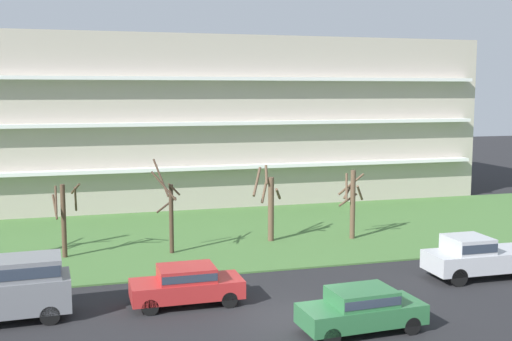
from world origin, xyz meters
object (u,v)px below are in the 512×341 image
sedan_red_near_left (187,283)px  sedan_green_near_right (361,308)px  tree_left (64,216)px  pickup_silver_center_left (480,256)px  tree_center (170,211)px  tree_right (269,204)px  tree_far_right (352,201)px

sedan_red_near_left → sedan_green_near_right: 7.05m
tree_left → pickup_silver_center_left: size_ratio=0.72×
tree_center → sedan_green_near_right: tree_center is taller
tree_right → sedan_green_near_right: 13.76m
pickup_silver_center_left → sedan_green_near_right: (-7.99, -4.50, -0.14)m
tree_left → sedan_red_near_left: 9.89m
tree_center → tree_right: size_ratio=1.15×
tree_left → sedan_red_near_left: size_ratio=0.88×
tree_left → pickup_silver_center_left: (18.14, -8.59, -1.17)m
pickup_silver_center_left → sedan_green_near_right: bearing=30.1°
sedan_red_near_left → sedan_green_near_right: (5.43, -4.50, 0.00)m
tree_left → tree_far_right: tree_far_right is taller
tree_center → tree_left: bearing=172.4°
tree_far_right → pickup_silver_center_left: (2.46, -8.49, -1.20)m
tree_right → tree_far_right: tree_right is taller
tree_center → sedan_green_near_right: (4.95, -12.40, -1.41)m
tree_left → sedan_green_near_right: size_ratio=0.87×
tree_left → tree_right: 10.98m
tree_right → sedan_green_near_right: (-0.81, -13.68, -1.30)m
tree_left → sedan_green_near_right: bearing=-52.2°
tree_center → sedan_red_near_left: bearing=-93.5°
tree_center → tree_right: 5.90m
sedan_red_near_left → pickup_silver_center_left: bearing=179.8°
tree_left → sedan_red_near_left: tree_left is taller
tree_center → sedan_green_near_right: size_ratio=1.11×
sedan_red_near_left → sedan_green_near_right: bearing=140.1°
tree_right → sedan_red_near_left: 11.18m
tree_left → pickup_silver_center_left: 20.10m
tree_far_right → sedan_red_near_left: tree_far_right is taller
tree_left → tree_right: size_ratio=0.90×
tree_center → tree_right: bearing=12.5°
pickup_silver_center_left → tree_center: bearing=-30.8°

